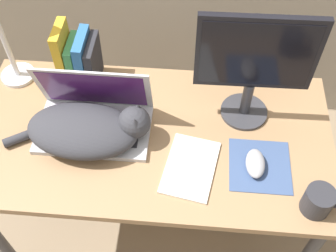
{
  "coord_description": "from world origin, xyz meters",
  "views": [
    {
      "loc": [
        0.13,
        -0.54,
        1.94
      ],
      "look_at": [
        0.06,
        0.29,
        0.85
      ],
      "focal_mm": 45.0,
      "sensor_mm": 36.0,
      "label": 1
    }
  ],
  "objects_px": {
    "cat": "(88,129)",
    "notepad": "(190,167)",
    "computer_mouse": "(255,163)",
    "mug": "(319,201)",
    "external_monitor": "(255,64)",
    "laptop": "(94,117)",
    "book_row": "(79,60)"
  },
  "relations": [
    {
      "from": "cat",
      "to": "mug",
      "type": "xyz_separation_m",
      "value": [
        0.75,
        -0.2,
        -0.01
      ]
    },
    {
      "from": "laptop",
      "to": "computer_mouse",
      "type": "height_order",
      "value": "laptop"
    },
    {
      "from": "laptop",
      "to": "book_row",
      "type": "distance_m",
      "value": 0.24
    },
    {
      "from": "notepad",
      "to": "mug",
      "type": "height_order",
      "value": "mug"
    },
    {
      "from": "external_monitor",
      "to": "cat",
      "type": "bearing_deg",
      "value": -162.61
    },
    {
      "from": "external_monitor",
      "to": "notepad",
      "type": "height_order",
      "value": "external_monitor"
    },
    {
      "from": "cat",
      "to": "external_monitor",
      "type": "height_order",
      "value": "external_monitor"
    },
    {
      "from": "book_row",
      "to": "computer_mouse",
      "type": "bearing_deg",
      "value": -27.78
    },
    {
      "from": "computer_mouse",
      "to": "cat",
      "type": "bearing_deg",
      "value": 173.63
    },
    {
      "from": "cat",
      "to": "computer_mouse",
      "type": "relative_size",
      "value": 4.5
    },
    {
      "from": "book_row",
      "to": "external_monitor",
      "type": "bearing_deg",
      "value": -10.26
    },
    {
      "from": "external_monitor",
      "to": "notepad",
      "type": "xyz_separation_m",
      "value": [
        -0.18,
        -0.25,
        -0.25
      ]
    },
    {
      "from": "cat",
      "to": "external_monitor",
      "type": "distance_m",
      "value": 0.59
    },
    {
      "from": "cat",
      "to": "notepad",
      "type": "relative_size",
      "value": 1.92
    },
    {
      "from": "laptop",
      "to": "mug",
      "type": "relative_size",
      "value": 3.0
    },
    {
      "from": "cat",
      "to": "notepad",
      "type": "height_order",
      "value": "cat"
    },
    {
      "from": "laptop",
      "to": "book_row",
      "type": "relative_size",
      "value": 1.57
    },
    {
      "from": "laptop",
      "to": "external_monitor",
      "type": "bearing_deg",
      "value": 10.94
    },
    {
      "from": "external_monitor",
      "to": "computer_mouse",
      "type": "xyz_separation_m",
      "value": [
        0.03,
        -0.23,
        -0.23
      ]
    },
    {
      "from": "external_monitor",
      "to": "book_row",
      "type": "height_order",
      "value": "external_monitor"
    },
    {
      "from": "notepad",
      "to": "external_monitor",
      "type": "bearing_deg",
      "value": 54.05
    },
    {
      "from": "computer_mouse",
      "to": "mug",
      "type": "xyz_separation_m",
      "value": [
        0.18,
        -0.13,
        0.02
      ]
    },
    {
      "from": "laptop",
      "to": "external_monitor",
      "type": "distance_m",
      "value": 0.57
    },
    {
      "from": "laptop",
      "to": "notepad",
      "type": "height_order",
      "value": "laptop"
    },
    {
      "from": "laptop",
      "to": "book_row",
      "type": "xyz_separation_m",
      "value": [
        -0.09,
        0.21,
        0.06
      ]
    },
    {
      "from": "notepad",
      "to": "mug",
      "type": "distance_m",
      "value": 0.41
    },
    {
      "from": "book_row",
      "to": "notepad",
      "type": "height_order",
      "value": "book_row"
    },
    {
      "from": "cat",
      "to": "external_monitor",
      "type": "relative_size",
      "value": 1.17
    },
    {
      "from": "laptop",
      "to": "mug",
      "type": "xyz_separation_m",
      "value": [
        0.74,
        -0.26,
        -0.0
      ]
    },
    {
      "from": "computer_mouse",
      "to": "book_row",
      "type": "distance_m",
      "value": 0.74
    },
    {
      "from": "laptop",
      "to": "cat",
      "type": "bearing_deg",
      "value": -94.61
    },
    {
      "from": "external_monitor",
      "to": "mug",
      "type": "height_order",
      "value": "external_monitor"
    }
  ]
}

